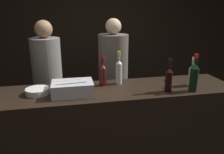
# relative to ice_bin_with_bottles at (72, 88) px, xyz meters

# --- Properties ---
(wall_back_chalkboard) EXTENTS (6.40, 0.06, 2.80)m
(wall_back_chalkboard) POSITION_rel_ice_bin_with_bottles_xyz_m (0.40, 2.05, 0.34)
(wall_back_chalkboard) COLOR black
(wall_back_chalkboard) RESTS_ON ground_plane
(bar_counter) EXTENTS (2.56, 0.61, 1.00)m
(bar_counter) POSITION_rel_ice_bin_with_bottles_xyz_m (0.40, 0.07, -0.57)
(bar_counter) COLOR black
(bar_counter) RESTS_ON ground_plane
(ice_bin_with_bottles) EXTENTS (0.38, 0.26, 0.13)m
(ice_bin_with_bottles) POSITION_rel_ice_bin_with_bottles_xyz_m (0.00, 0.00, 0.00)
(ice_bin_with_bottles) COLOR silver
(ice_bin_with_bottles) RESTS_ON bar_counter
(bowl_white) EXTENTS (0.22, 0.22, 0.06)m
(bowl_white) POSITION_rel_ice_bin_with_bottles_xyz_m (-0.33, 0.08, -0.04)
(bowl_white) COLOR white
(bowl_white) RESTS_ON bar_counter
(candle_votive) EXTENTS (0.07, 0.07, 0.05)m
(candle_votive) POSITION_rel_ice_bin_with_bottles_xyz_m (1.10, 0.22, -0.05)
(candle_votive) COLOR silver
(candle_votive) RESTS_ON bar_counter
(red_wine_bottle_tall) EXTENTS (0.08, 0.08, 0.33)m
(red_wine_bottle_tall) POSITION_rel_ice_bin_with_bottles_xyz_m (0.33, 0.21, 0.06)
(red_wine_bottle_tall) COLOR #380F0F
(red_wine_bottle_tall) RESTS_ON bar_counter
(red_wine_bottle_burgundy) EXTENTS (0.08, 0.08, 0.37)m
(red_wine_bottle_burgundy) POSITION_rel_ice_bin_with_bottles_xyz_m (1.17, -0.14, 0.08)
(red_wine_bottle_burgundy) COLOR black
(red_wine_bottle_burgundy) RESTS_ON bar_counter
(red_wine_bottle_black_foil) EXTENTS (0.07, 0.07, 0.33)m
(red_wine_bottle_black_foil) POSITION_rel_ice_bin_with_bottles_xyz_m (0.93, -0.10, 0.07)
(red_wine_bottle_black_foil) COLOR black
(red_wine_bottle_black_foil) RESTS_ON bar_counter
(white_wine_bottle) EXTENTS (0.08, 0.08, 0.31)m
(white_wine_bottle) POSITION_rel_ice_bin_with_bottles_xyz_m (1.25, 0.02, 0.06)
(white_wine_bottle) COLOR #9EA899
(white_wine_bottle) RESTS_ON bar_counter
(rose_wine_bottle) EXTENTS (0.07, 0.07, 0.36)m
(rose_wine_bottle) POSITION_rel_ice_bin_with_bottles_xyz_m (0.50, 0.22, 0.08)
(rose_wine_bottle) COLOR #B2B7AD
(rose_wine_bottle) RESTS_ON bar_counter
(person_in_hoodie) EXTENTS (0.36, 0.36, 1.65)m
(person_in_hoodie) POSITION_rel_ice_bin_with_bottles_xyz_m (-0.29, 0.76, -0.15)
(person_in_hoodie) COLOR black
(person_in_hoodie) RESTS_ON ground_plane
(person_blond_tee) EXTENTS (0.41, 0.41, 1.66)m
(person_blond_tee) POSITION_rel_ice_bin_with_bottles_xyz_m (0.58, 0.90, -0.15)
(person_blond_tee) COLOR black
(person_blond_tee) RESTS_ON ground_plane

